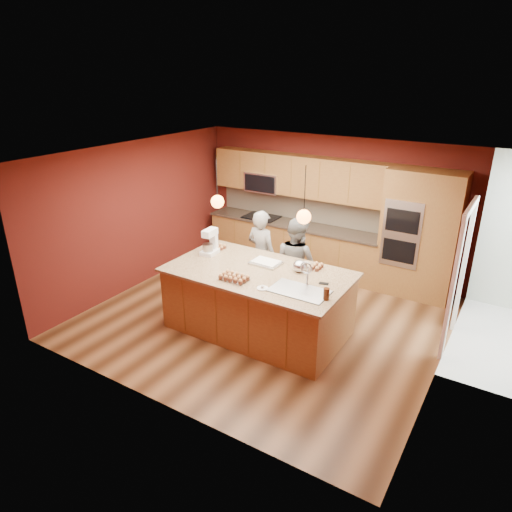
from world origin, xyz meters
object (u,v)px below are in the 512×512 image
Objects in this scene: mixing_bowl at (300,266)px; stand_mixer at (210,243)px; island at (259,301)px; person_right at (296,263)px; person_left at (262,255)px.

stand_mixer is at bearing -175.08° from mixing_bowl.
island is 1.07m from person_right.
island reaches higher than mixing_bowl.
mixing_bowl is at bearing 30.81° from island.
person_right is (0.68, 0.00, -0.01)m from person_left.
person_right is 7.12× the size of mixing_bowl.
person_left is 1.01× the size of person_right.
island is 6.54× the size of stand_mixer.
person_left is at bearing 16.32° from person_right.
person_left reaches higher than stand_mixer.
person_right is 0.89m from mixing_bowl.
mixing_bowl is (1.11, -0.71, 0.30)m from person_left.
person_right is 3.77× the size of stand_mixer.
mixing_bowl is (0.53, 0.32, 0.59)m from island.
island is at bearing -14.61° from stand_mixer.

